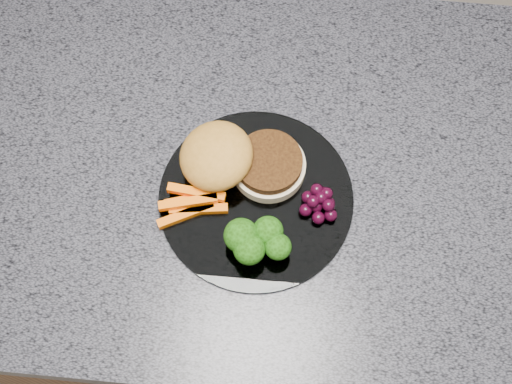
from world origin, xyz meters
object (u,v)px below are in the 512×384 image
grape_bunch (320,203)px  plate (256,198)px  burger (235,161)px  island_cabinet (303,268)px

grape_bunch → plate: bearing=176.9°
burger → plate: bearing=-68.9°
island_cabinet → grape_bunch: bearing=-96.1°
burger → grape_bunch: 0.12m
island_cabinet → plate: plate is taller
island_cabinet → grape_bunch: size_ratio=22.93×
island_cabinet → plate: bearing=-152.5°
burger → grape_bunch: size_ratio=3.69×
island_cabinet → burger: burger is taller
grape_bunch → island_cabinet: bearing=83.9°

